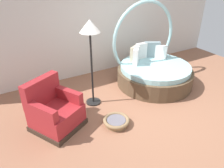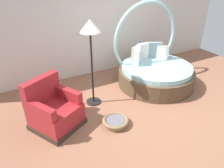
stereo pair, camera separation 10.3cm
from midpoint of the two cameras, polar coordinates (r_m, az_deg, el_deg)
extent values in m
cube|color=#936047|center=(4.67, 9.80, -6.65)|extent=(8.00, 8.00, 0.02)
cube|color=silver|center=(5.91, -3.73, 16.24)|extent=(8.00, 0.12, 2.77)
cylinder|color=brown|center=(5.56, 10.69, 1.98)|extent=(1.88, 1.88, 0.40)
cylinder|color=#9ED1D6|center=(5.45, 10.93, 4.44)|extent=(1.73, 1.73, 0.12)
torus|color=#9ED1D6|center=(5.62, 8.08, 11.94)|extent=(1.87, 0.08, 1.87)
cube|color=white|center=(5.85, 12.28, 8.46)|extent=(0.30, 0.34, 0.34)
cube|color=gray|center=(5.84, 10.11, 9.04)|extent=(0.42, 0.30, 0.41)
cube|color=white|center=(5.76, 7.77, 8.87)|extent=(0.41, 0.13, 0.40)
cube|color=#BCB293|center=(5.58, 5.77, 8.19)|extent=(0.39, 0.27, 0.38)
cube|color=white|center=(5.38, 5.88, 7.49)|extent=(0.36, 0.38, 0.40)
cube|color=#38281E|center=(4.24, -14.82, -10.40)|extent=(1.08, 1.08, 0.10)
cube|color=#A32328|center=(4.11, -15.20, -8.02)|extent=(1.03, 1.03, 0.34)
cube|color=#A32328|center=(4.09, -19.00, -1.78)|extent=(0.74, 0.50, 0.50)
cube|color=#A32328|center=(3.79, -19.15, -6.97)|extent=(0.43, 0.66, 0.22)
cube|color=#A32328|center=(4.14, -12.58, -2.72)|extent=(0.43, 0.66, 0.22)
cylinder|color=#8E704C|center=(4.17, 0.44, -10.38)|extent=(0.44, 0.44, 0.06)
torus|color=#8E704C|center=(4.13, 0.44, -9.68)|extent=(0.51, 0.51, 0.07)
cylinder|color=slate|center=(4.14, 0.44, -9.79)|extent=(0.36, 0.36, 0.05)
cylinder|color=black|center=(4.81, -5.58, -4.73)|extent=(0.32, 0.32, 0.03)
cylinder|color=black|center=(4.43, -6.06, 3.81)|extent=(0.04, 0.04, 1.55)
cone|color=silver|center=(4.13, -6.72, 15.13)|extent=(0.40, 0.40, 0.24)
camera|label=1|loc=(0.05, -90.67, -0.37)|focal=34.29mm
camera|label=2|loc=(0.05, 89.33, 0.37)|focal=34.29mm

